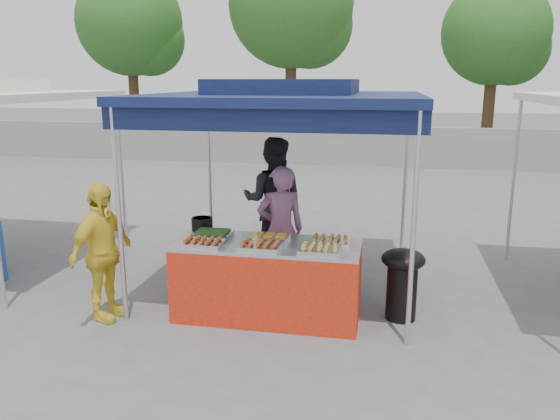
% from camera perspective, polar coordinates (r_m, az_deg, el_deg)
% --- Properties ---
extents(ground_plane, '(80.00, 80.00, 0.00)m').
position_cam_1_polar(ground_plane, '(6.28, -1.08, -10.63)').
color(ground_plane, '#5E5E61').
extents(back_wall, '(40.00, 0.25, 1.20)m').
position_cam_1_polar(back_wall, '(16.76, 6.93, 6.66)').
color(back_wall, gray).
rests_on(back_wall, ground_plane).
extents(main_canopy, '(3.20, 3.20, 2.57)m').
position_cam_1_polar(main_canopy, '(6.68, 0.62, 11.81)').
color(main_canopy, silver).
rests_on(main_canopy, ground_plane).
extents(tree_0, '(3.73, 3.71, 6.38)m').
position_cam_1_polar(tree_0, '(21.04, -14.95, 17.97)').
color(tree_0, '#442C1A').
rests_on(tree_0, ground_plane).
extents(tree_1, '(4.02, 4.02, 6.92)m').
position_cam_1_polar(tree_1, '(18.74, 1.66, 20.13)').
color(tree_1, '#442C1A').
rests_on(tree_1, ground_plane).
extents(tree_2, '(3.37, 3.29, 5.65)m').
position_cam_1_polar(tree_2, '(19.20, 21.94, 16.43)').
color(tree_2, '#442C1A').
rests_on(tree_2, ground_plane).
extents(vendor_table, '(2.00, 0.80, 0.85)m').
position_cam_1_polar(vendor_table, '(6.03, -1.30, -7.32)').
color(vendor_table, red).
rests_on(vendor_table, ground_plane).
extents(food_tray_fl, '(0.42, 0.30, 0.07)m').
position_cam_1_polar(food_tray_fl, '(5.83, -8.03, -3.42)').
color(food_tray_fl, silver).
rests_on(food_tray_fl, vendor_table).
extents(food_tray_fm, '(0.42, 0.30, 0.07)m').
position_cam_1_polar(food_tray_fm, '(5.66, -2.10, -3.80)').
color(food_tray_fm, silver).
rests_on(food_tray_fm, vendor_table).
extents(food_tray_fr, '(0.42, 0.30, 0.07)m').
position_cam_1_polar(food_tray_fr, '(5.56, 4.15, -4.16)').
color(food_tray_fr, silver).
rests_on(food_tray_fr, vendor_table).
extents(food_tray_bl, '(0.42, 0.30, 0.07)m').
position_cam_1_polar(food_tray_bl, '(6.14, -7.05, -2.50)').
color(food_tray_bl, silver).
rests_on(food_tray_bl, vendor_table).
extents(food_tray_bm, '(0.42, 0.30, 0.07)m').
position_cam_1_polar(food_tray_bm, '(5.98, -1.12, -2.85)').
color(food_tray_bm, silver).
rests_on(food_tray_bm, vendor_table).
extents(food_tray_br, '(0.42, 0.30, 0.07)m').
position_cam_1_polar(food_tray_br, '(5.85, 5.26, -3.28)').
color(food_tray_br, silver).
rests_on(food_tray_br, vendor_table).
extents(cooking_pot, '(0.25, 0.25, 0.14)m').
position_cam_1_polar(cooking_pot, '(6.45, -8.14, -1.42)').
color(cooking_pot, black).
rests_on(cooking_pot, vendor_table).
extents(skewer_cup, '(0.08, 0.08, 0.11)m').
position_cam_1_polar(skewer_cup, '(5.66, -2.60, -3.61)').
color(skewer_cup, silver).
rests_on(skewer_cup, vendor_table).
extents(wok_burner, '(0.47, 0.47, 0.80)m').
position_cam_1_polar(wok_burner, '(6.10, 12.66, -6.94)').
color(wok_burner, black).
rests_on(wok_burner, ground_plane).
extents(crate_left, '(0.44, 0.31, 0.26)m').
position_cam_1_polar(crate_left, '(6.72, -4.03, -7.77)').
color(crate_left, '#1535AA').
rests_on(crate_left, ground_plane).
extents(crate_right, '(0.50, 0.35, 0.30)m').
position_cam_1_polar(crate_right, '(6.79, 2.45, -7.37)').
color(crate_right, '#1535AA').
rests_on(crate_right, ground_plane).
extents(crate_stacked, '(0.49, 0.35, 0.30)m').
position_cam_1_polar(crate_stacked, '(6.69, 2.48, -4.99)').
color(crate_stacked, '#1535AA').
rests_on(crate_stacked, crate_right).
extents(vendor_woman, '(0.68, 0.56, 1.58)m').
position_cam_1_polar(vendor_woman, '(6.60, 0.07, -2.11)').
color(vendor_woman, '#905C83').
rests_on(vendor_woman, ground_plane).
extents(helper_man, '(0.90, 0.72, 1.80)m').
position_cam_1_polar(helper_man, '(7.70, -0.73, 0.99)').
color(helper_man, black).
rests_on(helper_man, ground_plane).
extents(customer_person, '(0.55, 0.95, 1.51)m').
position_cam_1_polar(customer_person, '(6.18, -18.11, -4.25)').
color(customer_person, yellow).
rests_on(customer_person, ground_plane).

